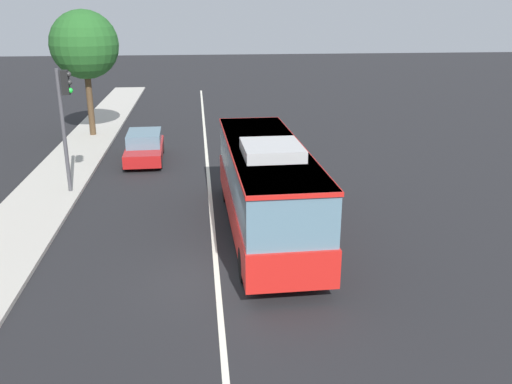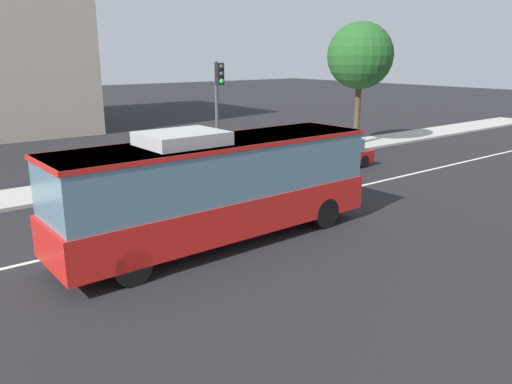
{
  "view_description": "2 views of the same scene",
  "coord_description": "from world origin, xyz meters",
  "px_view_note": "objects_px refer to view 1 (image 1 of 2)",
  "views": [
    {
      "loc": [
        -14.05,
        0.39,
        7.44
      ],
      "look_at": [
        3.24,
        -1.49,
        1.51
      ],
      "focal_mm": 37.96,
      "sensor_mm": 36.0,
      "label": 1
    },
    {
      "loc": [
        -4.62,
        -13.77,
        5.46
      ],
      "look_at": [
        5.03,
        -1.31,
        1.15
      ],
      "focal_mm": 35.11,
      "sensor_mm": 36.0,
      "label": 2
    }
  ],
  "objects_px": {
    "transit_bus": "(266,183)",
    "sedan_red": "(145,147)",
    "street_tree_kerbside_left": "(84,45)",
    "traffic_light_near_corner": "(65,110)"
  },
  "relations": [
    {
      "from": "sedan_red",
      "to": "traffic_light_near_corner",
      "type": "xyz_separation_m",
      "value": [
        -5.01,
        2.54,
        2.84
      ]
    },
    {
      "from": "transit_bus",
      "to": "street_tree_kerbside_left",
      "type": "xyz_separation_m",
      "value": [
        15.9,
        8.6,
        3.61
      ]
    },
    {
      "from": "sedan_red",
      "to": "street_tree_kerbside_left",
      "type": "relative_size",
      "value": 0.61
    },
    {
      "from": "street_tree_kerbside_left",
      "to": "traffic_light_near_corner",
      "type": "bearing_deg",
      "value": -174.32
    },
    {
      "from": "street_tree_kerbside_left",
      "to": "sedan_red",
      "type": "bearing_deg",
      "value": -148.3
    },
    {
      "from": "sedan_red",
      "to": "traffic_light_near_corner",
      "type": "bearing_deg",
      "value": -28.23
    },
    {
      "from": "transit_bus",
      "to": "sedan_red",
      "type": "relative_size",
      "value": 2.21
    },
    {
      "from": "traffic_light_near_corner",
      "to": "street_tree_kerbside_left",
      "type": "relative_size",
      "value": 0.7
    },
    {
      "from": "transit_bus",
      "to": "street_tree_kerbside_left",
      "type": "height_order",
      "value": "street_tree_kerbside_left"
    },
    {
      "from": "transit_bus",
      "to": "traffic_light_near_corner",
      "type": "distance_m",
      "value": 9.22
    }
  ]
}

